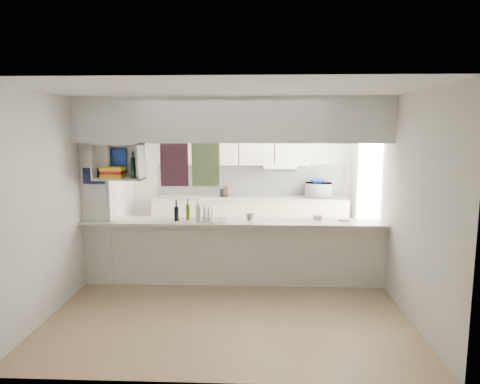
# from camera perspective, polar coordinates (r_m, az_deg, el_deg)

# --- Properties ---
(floor) EXTENTS (4.80, 4.80, 0.00)m
(floor) POSITION_cam_1_polar(r_m,az_deg,el_deg) (6.22, -0.92, -12.17)
(floor) COLOR tan
(floor) RESTS_ON ground
(ceiling) EXTENTS (4.80, 4.80, 0.00)m
(ceiling) POSITION_cam_1_polar(r_m,az_deg,el_deg) (5.84, -0.98, 12.47)
(ceiling) COLOR white
(ceiling) RESTS_ON wall_back
(wall_back) EXTENTS (4.20, 0.00, 4.20)m
(wall_back) POSITION_cam_1_polar(r_m,az_deg,el_deg) (8.27, 0.01, 2.24)
(wall_back) COLOR silver
(wall_back) RESTS_ON floor
(wall_left) EXTENTS (0.00, 4.80, 4.80)m
(wall_left) POSITION_cam_1_polar(r_m,az_deg,el_deg) (6.37, -20.18, -0.11)
(wall_left) COLOR silver
(wall_left) RESTS_ON floor
(wall_right) EXTENTS (0.00, 4.80, 4.80)m
(wall_right) POSITION_cam_1_polar(r_m,az_deg,el_deg) (6.14, 19.02, -0.35)
(wall_right) COLOR silver
(wall_right) RESTS_ON floor
(servery_partition) EXTENTS (4.20, 0.50, 2.60)m
(servery_partition) POSITION_cam_1_polar(r_m,az_deg,el_deg) (5.86, -2.65, 3.24)
(servery_partition) COLOR silver
(servery_partition) RESTS_ON floor
(cubby_shelf) EXTENTS (0.65, 0.35, 0.50)m
(cubby_shelf) POSITION_cam_1_polar(r_m,az_deg,el_deg) (6.08, -15.94, 3.60)
(cubby_shelf) COLOR white
(cubby_shelf) RESTS_ON bulkhead
(kitchen_run) EXTENTS (3.60, 0.63, 2.24)m
(kitchen_run) POSITION_cam_1_polar(r_m,az_deg,el_deg) (8.07, 1.07, -1.32)
(kitchen_run) COLOR beige
(kitchen_run) RESTS_ON floor
(microwave) EXTENTS (0.54, 0.41, 0.27)m
(microwave) POSITION_cam_1_polar(r_m,az_deg,el_deg) (8.11, 10.45, 0.24)
(microwave) COLOR white
(microwave) RESTS_ON bench_top
(bowl) EXTENTS (0.26, 0.26, 0.06)m
(bowl) POSITION_cam_1_polar(r_m,az_deg,el_deg) (8.07, 10.31, 1.40)
(bowl) COLOR #0E2C9C
(bowl) RESTS_ON microwave
(dish_rack) EXTENTS (0.43, 0.32, 0.23)m
(dish_rack) POSITION_cam_1_polar(r_m,az_deg,el_deg) (5.98, -3.78, -2.95)
(dish_rack) COLOR silver
(dish_rack) RESTS_ON breakfast_bar
(cup) EXTENTS (0.14, 0.14, 0.10)m
(cup) POSITION_cam_1_polar(r_m,az_deg,el_deg) (5.90, 1.32, -3.35)
(cup) COLOR white
(cup) RESTS_ON dish_rack
(wine_bottles) EXTENTS (0.36, 0.14, 0.32)m
(wine_bottles) POSITION_cam_1_polar(r_m,az_deg,el_deg) (5.99, -6.96, -2.71)
(wine_bottles) COLOR black
(wine_bottles) RESTS_ON breakfast_bar
(plastic_tubs) EXTENTS (0.49, 0.17, 0.07)m
(plastic_tubs) POSITION_cam_1_polar(r_m,az_deg,el_deg) (6.12, 10.57, -3.36)
(plastic_tubs) COLOR silver
(plastic_tubs) RESTS_ON breakfast_bar
(utensil_jar) EXTENTS (0.11, 0.11, 0.15)m
(utensil_jar) POSITION_cam_1_polar(r_m,az_deg,el_deg) (8.08, -2.29, -0.07)
(utensil_jar) COLOR black
(utensil_jar) RESTS_ON bench_top
(knife_block) EXTENTS (0.12, 0.10, 0.21)m
(knife_block) POSITION_cam_1_polar(r_m,az_deg,el_deg) (8.10, -1.87, 0.15)
(knife_block) COLOR brown
(knife_block) RESTS_ON bench_top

